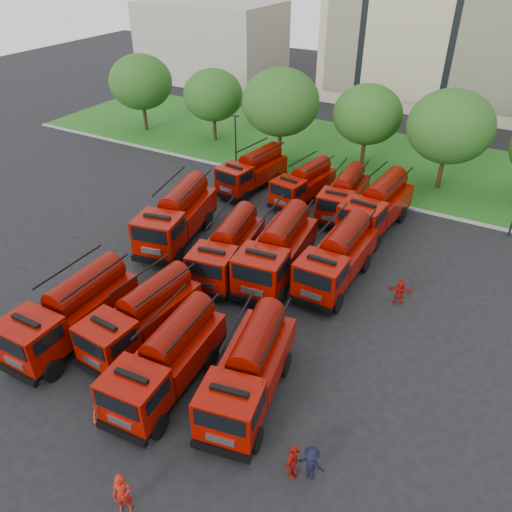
{
  "coord_description": "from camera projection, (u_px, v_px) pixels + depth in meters",
  "views": [
    {
      "loc": [
        11.26,
        -17.22,
        17.7
      ],
      "look_at": [
        -0.66,
        4.05,
        1.8
      ],
      "focal_mm": 35.0,
      "sensor_mm": 36.0,
      "label": 1
    }
  ],
  "objects": [
    {
      "name": "fire_truck_2",
      "position": [
        167.0,
        359.0,
        22.35
      ],
      "size": [
        3.0,
        7.24,
        3.22
      ],
      "rotation": [
        0.0,
        0.0,
        0.07
      ],
      "color": "black",
      "rests_on": "ground"
    },
    {
      "name": "fire_truck_10",
      "position": [
        344.0,
        194.0,
        36.53
      ],
      "size": [
        2.84,
        6.81,
        3.03
      ],
      "rotation": [
        0.0,
        0.0,
        0.08
      ],
      "color": "black",
      "rests_on": "ground"
    },
    {
      "name": "side_building",
      "position": [
        212.0,
        41.0,
        68.56
      ],
      "size": [
        18.0,
        12.0,
        10.0
      ],
      "primitive_type": "cube",
      "color": "#A09B8E",
      "rests_on": "ground"
    },
    {
      "name": "tree_1",
      "position": [
        213.0,
        95.0,
        47.73
      ],
      "size": [
        5.71,
        5.71,
        6.98
      ],
      "color": "#382314",
      "rests_on": "ground"
    },
    {
      "name": "firefighter_4",
      "position": [
        156.0,
        310.0,
        27.81
      ],
      "size": [
        1.01,
        0.94,
        1.74
      ],
      "primitive_type": "imported",
      "rotation": [
        0.0,
        0.0,
        2.54
      ],
      "color": "black",
      "rests_on": "ground"
    },
    {
      "name": "firefighter_0",
      "position": [
        126.0,
        509.0,
        18.21
      ],
      "size": [
        0.86,
        0.81,
        1.9
      ],
      "primitive_type": "imported",
      "rotation": [
        0.0,
        0.0,
        0.59
      ],
      "color": "#A0160C",
      "rests_on": "ground"
    },
    {
      "name": "fire_truck_8",
      "position": [
        253.0,
        171.0,
        40.05
      ],
      "size": [
        3.28,
        7.11,
        3.12
      ],
      "rotation": [
        0.0,
        0.0,
        -0.14
      ],
      "color": "black",
      "rests_on": "ground"
    },
    {
      "name": "fire_truck_9",
      "position": [
        304.0,
        183.0,
        38.31
      ],
      "size": [
        3.1,
        6.6,
        2.89
      ],
      "rotation": [
        0.0,
        0.0,
        -0.15
      ],
      "color": "black",
      "rests_on": "ground"
    },
    {
      "name": "lamp_post_0",
      "position": [
        236.0,
        141.0,
        41.94
      ],
      "size": [
        0.6,
        0.25,
        5.11
      ],
      "color": "black",
      "rests_on": "ground"
    },
    {
      "name": "fire_truck_3",
      "position": [
        249.0,
        369.0,
        21.8
      ],
      "size": [
        3.76,
        7.48,
        3.25
      ],
      "rotation": [
        0.0,
        0.0,
        0.19
      ],
      "color": "black",
      "rests_on": "ground"
    },
    {
      "name": "firefighter_3",
      "position": [
        310.0,
        476.0,
        19.31
      ],
      "size": [
        1.08,
        0.59,
        1.63
      ],
      "primitive_type": "imported",
      "rotation": [
        0.0,
        0.0,
        3.19
      ],
      "color": "black",
      "rests_on": "ground"
    },
    {
      "name": "firefighter_1",
      "position": [
        105.0,
        431.0,
        21.06
      ],
      "size": [
        0.86,
        0.53,
        1.67
      ],
      "primitive_type": "imported",
      "rotation": [
        0.0,
        0.0,
        0.11
      ],
      "color": "#A0160C",
      "rests_on": "ground"
    },
    {
      "name": "tree_4",
      "position": [
        450.0,
        127.0,
        37.99
      ],
      "size": [
        6.55,
        6.55,
        8.01
      ],
      "color": "#382314",
      "rests_on": "ground"
    },
    {
      "name": "fire_truck_11",
      "position": [
        377.0,
        206.0,
        34.51
      ],
      "size": [
        3.37,
        7.9,
        3.5
      ],
      "rotation": [
        0.0,
        0.0,
        -0.09
      ],
      "color": "black",
      "rests_on": "ground"
    },
    {
      "name": "fire_truck_0",
      "position": [
        72.0,
        311.0,
        25.04
      ],
      "size": [
        2.79,
        7.44,
        3.38
      ],
      "rotation": [
        0.0,
        0.0,
        0.01
      ],
      "color": "black",
      "rests_on": "ground"
    },
    {
      "name": "fire_truck_6",
      "position": [
        277.0,
        250.0,
        29.69
      ],
      "size": [
        3.52,
        8.03,
        3.55
      ],
      "rotation": [
        0.0,
        0.0,
        0.11
      ],
      "color": "black",
      "rests_on": "ground"
    },
    {
      "name": "tree_0",
      "position": [
        141.0,
        82.0,
        50.02
      ],
      "size": [
        6.3,
        6.3,
        7.7
      ],
      "color": "#382314",
      "rests_on": "ground"
    },
    {
      "name": "lawn",
      "position": [
        379.0,
        160.0,
        45.82
      ],
      "size": [
        70.0,
        16.0,
        0.12
      ],
      "primitive_type": "cube",
      "color": "#1F5416",
      "rests_on": "ground"
    },
    {
      "name": "firefighter_2",
      "position": [
        292.0,
        474.0,
        19.37
      ],
      "size": [
        0.68,
        1.06,
        1.7
      ],
      "primitive_type": "imported",
      "rotation": [
        0.0,
        0.0,
        1.45
      ],
      "color": "#A0160C",
      "rests_on": "ground"
    },
    {
      "name": "tree_2",
      "position": [
        281.0,
        102.0,
        42.92
      ],
      "size": [
        6.72,
        6.72,
        8.22
      ],
      "color": "#382314",
      "rests_on": "ground"
    },
    {
      "name": "fire_truck_5",
      "position": [
        228.0,
        247.0,
        30.21
      ],
      "size": [
        3.64,
        7.45,
        3.25
      ],
      "rotation": [
        0.0,
        0.0,
        0.17
      ],
      "color": "black",
      "rests_on": "ground"
    },
    {
      "name": "fire_truck_4",
      "position": [
        177.0,
        216.0,
        33.22
      ],
      "size": [
        4.26,
        8.27,
        3.59
      ],
      "rotation": [
        0.0,
        0.0,
        0.21
      ],
      "color": "black",
      "rests_on": "ground"
    },
    {
      "name": "ground",
      "position": [
        230.0,
        323.0,
        26.86
      ],
      "size": [
        140.0,
        140.0,
        0.0
      ],
      "primitive_type": "plane",
      "color": "black",
      "rests_on": "ground"
    },
    {
      "name": "fire_truck_1",
      "position": [
        142.0,
        316.0,
        24.94
      ],
      "size": [
        2.89,
        7.02,
        3.13
      ],
      "rotation": [
        0.0,
        0.0,
        -0.07
      ],
      "color": "black",
      "rests_on": "ground"
    },
    {
      "name": "curb",
      "position": [
        348.0,
        194.0,
        39.9
      ],
      "size": [
        70.0,
        0.3,
        0.14
      ],
      "primitive_type": "cube",
      "color": "gray",
      "rests_on": "ground"
    },
    {
      "name": "firefighter_5",
      "position": [
        397.0,
        303.0,
        28.33
      ],
      "size": [
        1.54,
        0.92,
        1.56
      ],
      "primitive_type": "imported",
      "rotation": [
        0.0,
        0.0,
        3.36
      ],
      "color": "#A0160C",
      "rests_on": "ground"
    },
    {
      "name": "fire_truck_7",
      "position": [
        337.0,
        257.0,
        29.21
      ],
      "size": [
        2.81,
        7.42,
        3.36
      ],
      "rotation": [
        0.0,
        0.0,
        -0.01
      ],
      "color": "black",
      "rests_on": "ground"
    },
    {
      "name": "tree_3",
      "position": [
        367.0,
        114.0,
        42.25
      ],
      "size": [
        5.88,
        5.88,
        7.19
      ],
      "color": "#382314",
      "rests_on": "ground"
    }
  ]
}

